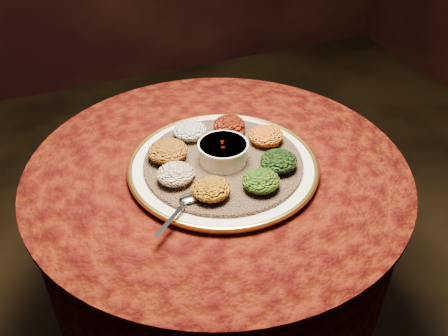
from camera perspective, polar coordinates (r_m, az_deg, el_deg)
name	(u,v)px	position (r m, az deg, el deg)	size (l,w,h in m)	color
table	(218,219)	(1.36, -0.71, -5.82)	(0.96, 0.96, 0.73)	black
platter	(223,166)	(1.23, -0.10, 0.23)	(0.57, 0.57, 0.02)	silver
injera	(223,162)	(1.22, -0.10, 0.63)	(0.39, 0.39, 0.01)	brown
stew_bowl	(223,151)	(1.20, -0.10, 1.95)	(0.12, 0.12, 0.05)	white
spoon	(187,201)	(1.10, -4.30, -3.81)	(0.13, 0.11, 0.01)	silver
portion_ayib	(190,131)	(1.30, -3.93, 4.29)	(0.09, 0.08, 0.04)	beige
portion_kitfo	(229,124)	(1.32, 0.59, 5.00)	(0.08, 0.08, 0.04)	black
portion_tikil	(266,136)	(1.28, 4.83, 3.70)	(0.09, 0.08, 0.04)	#B7840F
portion_gomen	(279,161)	(1.19, 6.25, 0.78)	(0.09, 0.09, 0.04)	black
portion_mixveg	(261,181)	(1.13, 4.24, -1.49)	(0.09, 0.08, 0.04)	#A02C0A
portion_kik	(212,189)	(1.10, -1.43, -2.41)	(0.09, 0.08, 0.04)	#A45E0E
portion_timatim	(176,174)	(1.15, -5.56, -0.70)	(0.09, 0.08, 0.04)	maroon
portion_shiro	(168,151)	(1.22, -6.45, 1.92)	(0.10, 0.09, 0.05)	#985012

